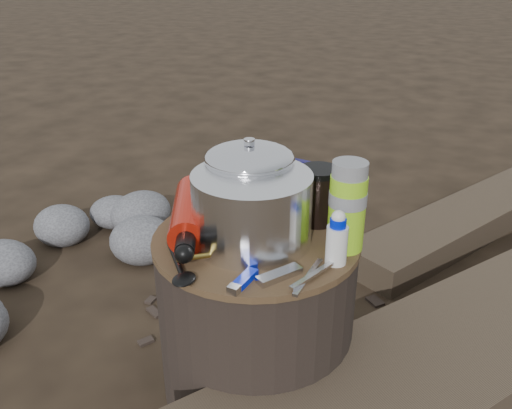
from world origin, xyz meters
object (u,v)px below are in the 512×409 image
at_px(stump, 256,315).
at_px(camping_pot, 250,185).
at_px(travel_mug, 318,196).
at_px(thermos, 347,207).
at_px(fuel_bottle, 190,213).

distance_m(stump, camping_pot, 0.30).
xyz_separation_m(stump, travel_mug, (0.09, 0.12, 0.26)).
bearing_deg(thermos, fuel_bottle, -169.70).
xyz_separation_m(fuel_bottle, thermos, (0.33, 0.06, 0.05)).
bearing_deg(camping_pot, thermos, -3.90).
relative_size(camping_pot, fuel_bottle, 0.60).
height_order(stump, thermos, thermos).
bearing_deg(stump, camping_pot, 126.93).
relative_size(stump, camping_pot, 2.34).
xyz_separation_m(thermos, travel_mug, (-0.09, 0.09, -0.03)).
xyz_separation_m(stump, camping_pot, (-0.04, 0.05, 0.30)).
xyz_separation_m(camping_pot, travel_mug, (0.13, 0.07, -0.03)).
distance_m(thermos, travel_mug, 0.13).
xyz_separation_m(fuel_bottle, travel_mug, (0.24, 0.15, 0.03)).
height_order(fuel_bottle, travel_mug, travel_mug).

